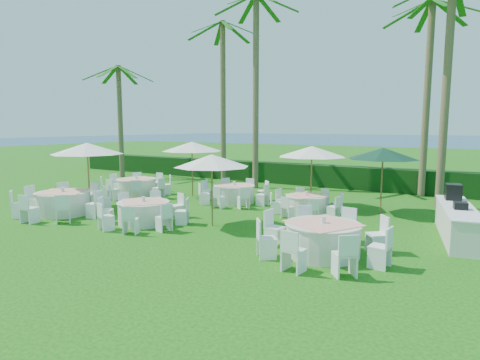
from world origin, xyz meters
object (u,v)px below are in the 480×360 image
object	(u,v)px
banquet_table_e	(234,193)
banquet_table_f	(306,204)
banquet_table_b	(144,212)
banquet_table_d	(137,187)
umbrella_green	(383,154)
umbrella_b	(212,161)
banquet_table_c	(323,238)
umbrella_a	(87,149)
buffet_table	(457,221)
banquet_table_a	(63,202)
umbrella_d	(312,151)
umbrella_c	(192,147)

from	to	relation	value
banquet_table_e	banquet_table_f	size ratio (longest dim) A/B	1.13
banquet_table_b	banquet_table_d	bearing A→B (deg)	137.80
umbrella_green	umbrella_b	bearing A→B (deg)	-131.62
banquet_table_d	banquet_table_e	bearing A→B (deg)	10.05
banquet_table_c	umbrella_a	bearing A→B (deg)	174.68
banquet_table_b	buffet_table	bearing A→B (deg)	20.97
banquet_table_b	umbrella_a	xyz separation A→B (m)	(-3.89, 0.85, 2.04)
banquet_table_a	umbrella_green	bearing A→B (deg)	32.06
banquet_table_a	banquet_table_d	xyz separation A→B (m)	(-0.70, 4.50, -0.02)
banquet_table_f	umbrella_b	xyz separation A→B (m)	(-1.97, -3.53, 1.84)
umbrella_a	umbrella_d	bearing A→B (deg)	31.97
banquet_table_f	umbrella_d	world-z (taller)	umbrella_d
banquet_table_a	banquet_table_c	xyz separation A→B (m)	(10.20, 0.38, -0.01)
banquet_table_f	buffet_table	bearing A→B (deg)	-10.10
banquet_table_a	banquet_table_d	size ratio (longest dim) A/B	1.07
banquet_table_d	umbrella_b	bearing A→B (deg)	-24.53
banquet_table_a	banquet_table_b	size ratio (longest dim) A/B	1.14
banquet_table_b	umbrella_d	distance (m)	7.16
umbrella_a	banquet_table_c	bearing A→B (deg)	-5.32
banquet_table_a	banquet_table_c	distance (m)	10.20
banquet_table_e	buffet_table	distance (m)	8.83
banquet_table_d	umbrella_c	xyz separation A→B (m)	(2.41, 1.31, 1.96)
umbrella_c	umbrella_a	bearing A→B (deg)	-112.85
banquet_table_e	umbrella_a	bearing A→B (deg)	-138.13
banquet_table_b	umbrella_a	bearing A→B (deg)	167.67
banquet_table_b	banquet_table_c	bearing A→B (deg)	-1.02
banquet_table_a	umbrella_c	xyz separation A→B (m)	(1.71, 5.81, 1.93)
banquet_table_b	banquet_table_f	world-z (taller)	banquet_table_b
banquet_table_c	umbrella_green	bearing A→B (deg)	88.46
umbrella_green	banquet_table_a	bearing A→B (deg)	-147.94
umbrella_a	umbrella_d	distance (m)	9.17
banquet_table_f	umbrella_c	xyz separation A→B (m)	(-6.17, 0.80, 2.02)
banquet_table_c	umbrella_b	size ratio (longest dim) A/B	1.37
banquet_table_c	umbrella_d	world-z (taller)	umbrella_d
umbrella_c	banquet_table_a	bearing A→B (deg)	-106.41
banquet_table_f	umbrella_d	xyz separation A→B (m)	(-0.28, 1.19, 1.95)
umbrella_a	banquet_table_a	bearing A→B (deg)	-82.76
banquet_table_b	banquet_table_e	bearing A→B (deg)	82.67
umbrella_green	umbrella_a	bearing A→B (deg)	-153.97
banquet_table_c	banquet_table_d	bearing A→B (deg)	159.28
banquet_table_d	umbrella_c	size ratio (longest dim) A/B	1.15
umbrella_green	banquet_table_e	bearing A→B (deg)	-169.71
umbrella_b	umbrella_green	distance (m)	6.69
banquet_table_b	umbrella_green	distance (m)	9.15
banquet_table_d	umbrella_c	bearing A→B (deg)	28.50
umbrella_b	buffet_table	bearing A→B (deg)	19.93
banquet_table_d	buffet_table	bearing A→B (deg)	-1.74
umbrella_a	umbrella_c	bearing A→B (deg)	67.15
banquet_table_a	umbrella_d	xyz separation A→B (m)	(7.61, 6.20, 1.86)
banquet_table_c	banquet_table_e	xyz separation A→B (m)	(-5.85, 5.02, -0.04)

